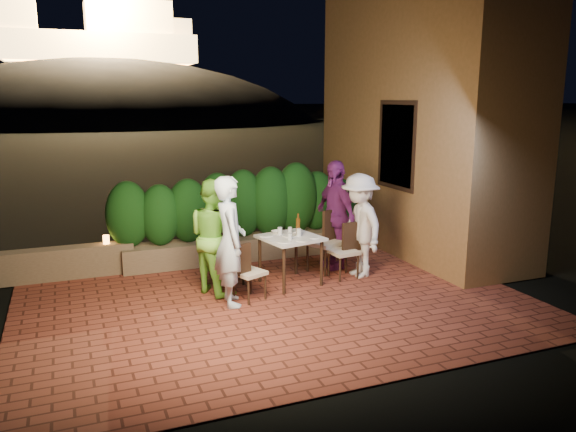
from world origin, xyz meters
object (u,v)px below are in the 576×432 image
bowl (277,232)px  chair_right_front (343,250)px  dining_table (290,260)px  chair_left_front (249,271)px  diner_blue (230,241)px  beer_bottle (298,224)px  diner_green (214,236)px  parapet_lamp (106,240)px  chair_left_back (234,261)px  diner_white (359,226)px  chair_right_back (324,241)px  diner_purple (335,214)px

bowl → chair_right_front: bearing=-16.7°
dining_table → chair_left_front: (-0.80, -0.43, 0.04)m
diner_blue → bowl: bearing=-46.5°
beer_bottle → diner_blue: (-1.24, -0.56, -0.01)m
diner_green → parapet_lamp: bearing=20.1°
beer_bottle → bowl: 0.37m
chair_left_front → diner_blue: 0.56m
chair_left_back → diner_white: diner_white is taller
bowl → chair_right_front: size_ratio=0.19×
chair_right_back → dining_table: bearing=2.8°
chair_left_front → diner_white: 2.04m
diner_green → chair_left_front: bearing=-166.2°
diner_white → parapet_lamp: 4.09m
dining_table → chair_left_front: bearing=-151.7°
chair_left_front → diner_purple: bearing=4.5°
dining_table → chair_right_back: chair_right_back is taller
dining_table → diner_white: size_ratio=0.50×
dining_table → bowl: size_ratio=4.98×
chair_left_back → chair_right_front: 1.78m
bowl → diner_white: size_ratio=0.10×
chair_right_back → diner_purple: diner_purple is taller
chair_left_front → chair_left_back: chair_left_back is taller
chair_right_front → diner_white: size_ratio=0.53×
diner_purple → beer_bottle: bearing=-66.2°
bowl → diner_blue: diner_blue is taller
chair_left_front → chair_right_front: (1.70, 0.40, 0.02)m
beer_bottle → chair_right_front: 0.88m
beer_bottle → diner_green: 1.33m
beer_bottle → diner_blue: bearing=-155.8°
dining_table → chair_right_front: (0.90, -0.03, 0.07)m
chair_left_back → chair_right_back: (1.63, 0.33, 0.07)m
chair_left_front → parapet_lamp: chair_left_front is taller
diner_blue → diner_green: size_ratio=1.07×
chair_right_front → diner_green: bearing=-8.9°
diner_blue → chair_left_front: bearing=-73.7°
chair_left_back → diner_purple: 2.01m
diner_blue → diner_white: diner_blue is taller
diner_green → chair_right_back: bearing=-103.8°
chair_left_back → chair_right_front: size_ratio=1.00×
chair_right_front → diner_green: diner_green is taller
chair_left_back → diner_purple: (1.90, 0.49, 0.47)m
dining_table → beer_bottle: bearing=25.1°
dining_table → diner_purple: size_ratio=0.46×
dining_table → chair_left_front: 0.91m
bowl → diner_green: (-1.06, -0.21, 0.07)m
dining_table → chair_left_back: 0.88m
chair_right_back → parapet_lamp: chair_right_back is taller
parapet_lamp → diner_green: bearing=-46.9°
chair_left_front → beer_bottle: bearing=4.3°
diner_white → diner_purple: size_ratio=0.91×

